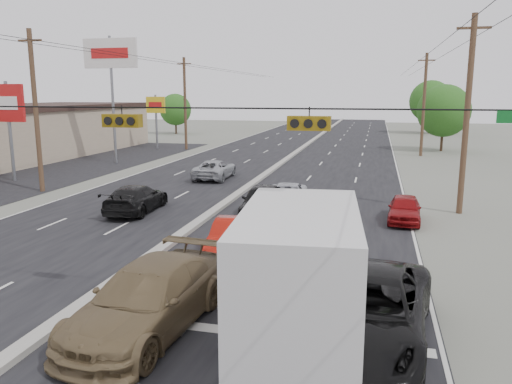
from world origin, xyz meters
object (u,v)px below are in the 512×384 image
queue_car_b (300,223)px  utility_pole_right_c (424,104)px  tree_right_far (431,101)px  oncoming_far (215,169)px  pole_sign_mid (8,109)px  black_suv (367,310)px  tan_sedan (148,299)px  queue_car_c (287,197)px  queue_car_e (404,209)px  queue_car_a (262,201)px  tree_right_mid (444,111)px  utility_pole_right_b (467,115)px  oncoming_near (136,199)px  pole_sign_billboard (111,61)px  box_truck (301,277)px  utility_pole_left_b (36,111)px  pole_sign_far (156,109)px  red_sedan (232,237)px  tree_left_far (175,110)px  utility_pole_left_c (185,103)px

queue_car_b → utility_pole_right_c: bearing=76.5°
tree_right_far → oncoming_far: size_ratio=1.65×
pole_sign_mid → black_suv: size_ratio=1.10×
pole_sign_mid → tan_sedan: size_ratio=1.16×
queue_car_c → queue_car_e: 6.26m
queue_car_a → queue_car_e: (7.02, 0.44, -0.15)m
tree_right_mid → tan_sedan: size_ratio=1.19×
utility_pole_right_b → oncoming_near: 17.51m
queue_car_b → queue_car_c: queue_car_b is taller
pole_sign_billboard → box_truck: pole_sign_billboard is taller
utility_pole_right_c → pole_sign_mid: utility_pole_right_c is taller
queue_car_c → oncoming_far: oncoming_far is taller
black_suv → queue_car_b: 9.34m
utility_pole_right_b → queue_car_b: utility_pole_right_b is taller
utility_pole_left_b → pole_sign_far: bearing=98.0°
red_sedan → queue_car_a: (-0.22, 6.22, 0.12)m
queue_car_e → utility_pole_left_b: bearing=177.0°
pole_sign_billboard → queue_car_a: 24.74m
black_suv → oncoming_near: bearing=142.8°
tree_left_far → box_truck: tree_left_far is taller
tree_right_mid → red_sedan: tree_right_mid is taller
pole_sign_mid → oncoming_near: pole_sign_mid is taller
utility_pole_left_c → utility_pole_right_b: 35.36m
utility_pole_right_c → tree_right_far: size_ratio=1.23×
queue_car_b → oncoming_far: oncoming_far is taller
pole_sign_mid → pole_sign_far: (1.00, 22.00, -0.71)m
tree_left_far → queue_car_e: 57.16m
pole_sign_billboard → pole_sign_far: pole_sign_billboard is taller
queue_car_e → utility_pole_left_c: bearing=132.3°
red_sedan → oncoming_far: oncoming_far is taller
oncoming_near → utility_pole_left_c: bearing=-76.8°
queue_car_a → oncoming_near: 6.66m
utility_pole_left_b → pole_sign_billboard: (-2.00, 13.00, 3.76)m
utility_pole_left_b → queue_car_c: bearing=-3.4°
utility_pole_left_c → tree_right_mid: size_ratio=1.40×
pole_sign_mid → tree_right_far: 61.59m
pole_sign_far → red_sedan: pole_sign_far is taller
black_suv → oncoming_far: 25.23m
pole_sign_mid → utility_pole_right_b: bearing=-5.8°
tree_right_mid → oncoming_far: tree_right_mid is taller
oncoming_far → queue_car_c: bearing=128.5°
tree_left_far → tan_sedan: size_ratio=1.02×
utility_pole_left_b → tan_sedan: 22.29m
queue_car_c → oncoming_far: size_ratio=0.93×
pole_sign_billboard → black_suv: pole_sign_billboard is taller
red_sedan → tree_right_mid: bearing=68.5°
utility_pole_right_c → tree_right_far: bearing=83.3°
tree_right_mid → black_suv: 45.98m
pole_sign_far → tree_right_far: 43.87m
tree_right_far → oncoming_near: tree_right_far is taller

